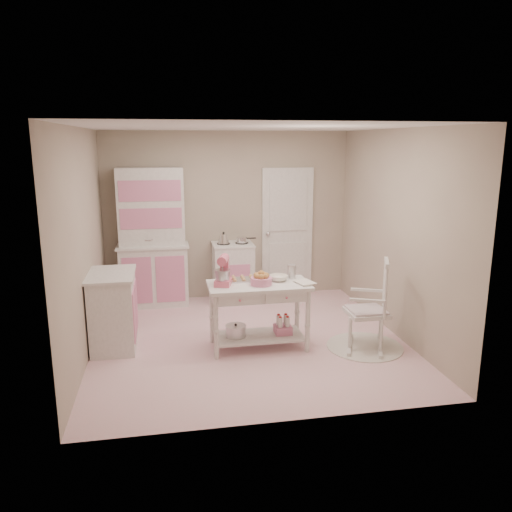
{
  "coord_description": "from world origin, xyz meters",
  "views": [
    {
      "loc": [
        -0.97,
        -5.8,
        2.44
      ],
      "look_at": [
        0.14,
        0.27,
        1.02
      ],
      "focal_mm": 35.0,
      "sensor_mm": 36.0,
      "label": 1
    }
  ],
  "objects_px": {
    "stove": "(233,272)",
    "bread_basket": "(261,281)",
    "rocking_chair": "(367,304)",
    "stand_mixer": "(223,271)",
    "work_table": "(259,316)",
    "base_cabinet": "(113,310)",
    "hutch": "(152,238)"
  },
  "relations": [
    {
      "from": "work_table",
      "to": "bread_basket",
      "type": "distance_m",
      "value": 0.45
    },
    {
      "from": "stove",
      "to": "rocking_chair",
      "type": "xyz_separation_m",
      "value": [
        1.32,
        -2.08,
        0.09
      ]
    },
    {
      "from": "base_cabinet",
      "to": "stand_mixer",
      "type": "relative_size",
      "value": 2.71
    },
    {
      "from": "stove",
      "to": "bread_basket",
      "type": "distance_m",
      "value": 1.93
    },
    {
      "from": "rocking_chair",
      "to": "stand_mixer",
      "type": "distance_m",
      "value": 1.76
    },
    {
      "from": "rocking_chair",
      "to": "bread_basket",
      "type": "xyz_separation_m",
      "value": [
        -1.25,
        0.19,
        0.3
      ]
    },
    {
      "from": "rocking_chair",
      "to": "hutch",
      "type": "bearing_deg",
      "value": 162.5
    },
    {
      "from": "work_table",
      "to": "rocking_chair",
      "type": "bearing_deg",
      "value": -10.68
    },
    {
      "from": "base_cabinet",
      "to": "work_table",
      "type": "xyz_separation_m",
      "value": [
        1.72,
        -0.35,
        -0.06
      ]
    },
    {
      "from": "hutch",
      "to": "work_table",
      "type": "distance_m",
      "value": 2.36
    },
    {
      "from": "base_cabinet",
      "to": "hutch",
      "type": "bearing_deg",
      "value": 73.41
    },
    {
      "from": "stove",
      "to": "bread_basket",
      "type": "relative_size",
      "value": 3.68
    },
    {
      "from": "hutch",
      "to": "stand_mixer",
      "type": "bearing_deg",
      "value": -65.95
    },
    {
      "from": "stove",
      "to": "base_cabinet",
      "type": "xyz_separation_m",
      "value": [
        -1.66,
        -1.49,
        0.0
      ]
    },
    {
      "from": "work_table",
      "to": "bread_basket",
      "type": "bearing_deg",
      "value": -68.2
    },
    {
      "from": "rocking_chair",
      "to": "stand_mixer",
      "type": "relative_size",
      "value": 3.24
    },
    {
      "from": "stove",
      "to": "stand_mixer",
      "type": "bearing_deg",
      "value": -101.31
    },
    {
      "from": "rocking_chair",
      "to": "bread_basket",
      "type": "distance_m",
      "value": 1.3
    },
    {
      "from": "hutch",
      "to": "stove",
      "type": "xyz_separation_m",
      "value": [
        1.2,
        -0.05,
        -0.58
      ]
    },
    {
      "from": "base_cabinet",
      "to": "stove",
      "type": "bearing_deg",
      "value": 42.0
    },
    {
      "from": "stove",
      "to": "work_table",
      "type": "xyz_separation_m",
      "value": [
        0.06,
        -1.84,
        -0.06
      ]
    },
    {
      "from": "hutch",
      "to": "base_cabinet",
      "type": "relative_size",
      "value": 2.26
    },
    {
      "from": "hutch",
      "to": "stove",
      "type": "height_order",
      "value": "hutch"
    },
    {
      "from": "rocking_chair",
      "to": "bread_basket",
      "type": "height_order",
      "value": "rocking_chair"
    },
    {
      "from": "hutch",
      "to": "bread_basket",
      "type": "xyz_separation_m",
      "value": [
        1.28,
        -1.94,
        -0.19
      ]
    },
    {
      "from": "rocking_chair",
      "to": "stand_mixer",
      "type": "height_order",
      "value": "stand_mixer"
    },
    {
      "from": "rocking_chair",
      "to": "stand_mixer",
      "type": "bearing_deg",
      "value": -166.03
    },
    {
      "from": "stove",
      "to": "base_cabinet",
      "type": "distance_m",
      "value": 2.23
    },
    {
      "from": "hutch",
      "to": "work_table",
      "type": "xyz_separation_m",
      "value": [
        1.26,
        -1.89,
        -0.64
      ]
    },
    {
      "from": "work_table",
      "to": "stand_mixer",
      "type": "xyz_separation_m",
      "value": [
        -0.42,
        0.02,
        0.57
      ]
    },
    {
      "from": "work_table",
      "to": "stand_mixer",
      "type": "distance_m",
      "value": 0.71
    },
    {
      "from": "work_table",
      "to": "stand_mixer",
      "type": "bearing_deg",
      "value": 177.27
    }
  ]
}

